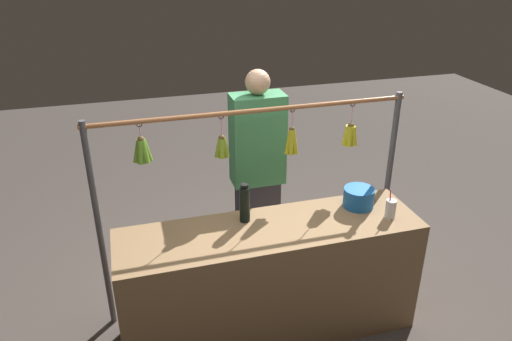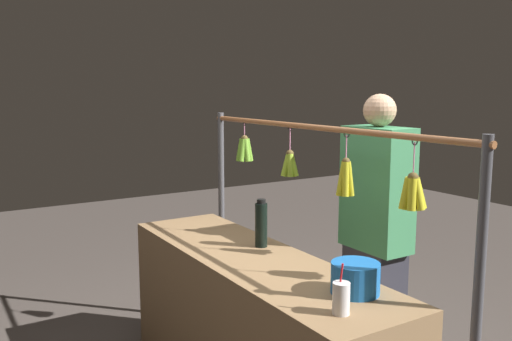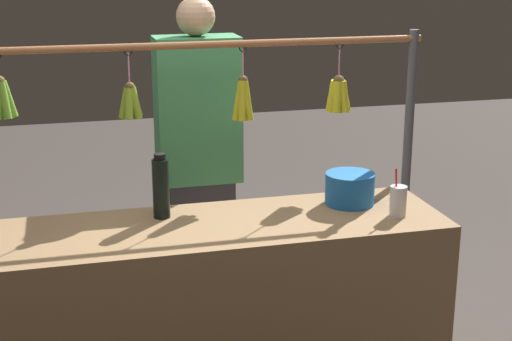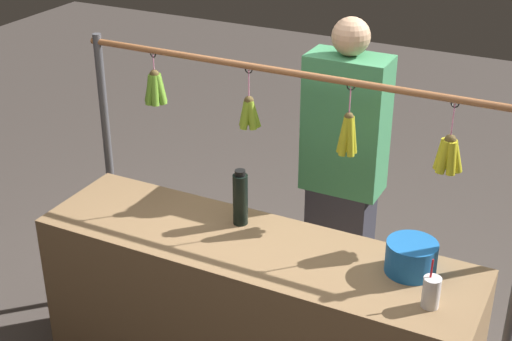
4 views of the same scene
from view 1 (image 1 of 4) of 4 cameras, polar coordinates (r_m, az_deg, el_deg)
ground_plane at (r=3.76m, az=1.56°, el=-17.91°), size 12.00×12.00×0.00m
market_counter at (r=3.48m, az=1.64°, el=-12.75°), size 2.04×0.56×0.86m
display_rack at (r=3.44m, az=-0.12°, el=0.22°), size 2.24×0.12×1.58m
water_bottle at (r=3.24m, az=-1.33°, el=-3.89°), size 0.07×0.07×0.28m
blue_bucket at (r=3.52m, az=11.91°, el=-3.10°), size 0.22×0.22×0.14m
drink_cup at (r=3.43m, az=15.47°, el=-4.34°), size 0.07×0.07×0.21m
vendor_person at (r=3.90m, az=0.18°, el=-0.80°), size 0.41×0.22×1.73m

